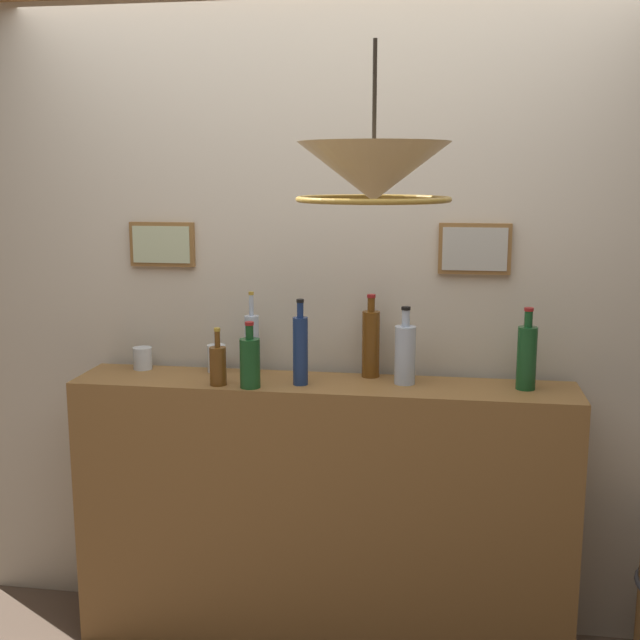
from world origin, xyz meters
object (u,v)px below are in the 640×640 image
liquor_bottle_bourbon (218,365)px  liquor_bottle_vermouth (300,349)px  liquor_bottle_whiskey (250,362)px  pendant_lamp (374,174)px  glass_tumbler_highball (143,358)px  glass_tumbler_rocks (217,358)px  liquor_bottle_scotch (252,343)px  liquor_bottle_rye (527,356)px  liquor_bottle_gin (371,342)px  liquor_bottle_amaro (405,353)px

liquor_bottle_bourbon → liquor_bottle_vermouth: liquor_bottle_vermouth is taller
liquor_bottle_whiskey → pendant_lamp: pendant_lamp is taller
glass_tumbler_highball → glass_tumbler_rocks: bearing=0.3°
liquor_bottle_scotch → liquor_bottle_vermouth: size_ratio=1.00×
liquor_bottle_rye → glass_tumbler_highball: size_ratio=3.40×
liquor_bottle_rye → pendant_lamp: 1.06m
liquor_bottle_scotch → glass_tumbler_rocks: (-0.14, -0.00, -0.07)m
liquor_bottle_whiskey → glass_tumbler_rocks: 0.29m
liquor_bottle_scotch → liquor_bottle_gin: (0.47, 0.01, 0.01)m
liquor_bottle_gin → glass_tumbler_rocks: 0.62m
glass_tumbler_highball → liquor_bottle_bourbon: bearing=-27.3°
liquor_bottle_scotch → liquor_bottle_amaro: bearing=-6.4°
liquor_bottle_bourbon → glass_tumbler_rocks: bearing=107.8°
liquor_bottle_bourbon → pendant_lamp: pendant_lamp is taller
liquor_bottle_amaro → glass_tumbler_highball: liquor_bottle_amaro is taller
liquor_bottle_whiskey → pendant_lamp: size_ratio=0.56×
liquor_bottle_vermouth → pendant_lamp: bearing=-61.7°
liquor_bottle_whiskey → liquor_bottle_vermouth: (0.18, 0.07, 0.04)m
liquor_bottle_rye → pendant_lamp: pendant_lamp is taller
glass_tumbler_highball → liquor_bottle_whiskey: bearing=-22.6°
liquor_bottle_amaro → liquor_bottle_whiskey: bearing=-165.6°
liquor_bottle_vermouth → glass_tumbler_highball: (-0.67, 0.14, -0.09)m
liquor_bottle_gin → glass_tumbler_rocks: bearing=-178.3°
liquor_bottle_whiskey → glass_tumbler_rocks: bearing=132.1°
liquor_bottle_whiskey → liquor_bottle_vermouth: size_ratio=0.76×
glass_tumbler_highball → liquor_bottle_vermouth: bearing=-11.5°
liquor_bottle_gin → glass_tumbler_highball: (-0.92, -0.02, -0.09)m
liquor_bottle_vermouth → liquor_bottle_amaro: bearing=10.8°
liquor_bottle_bourbon → liquor_bottle_gin: liquor_bottle_gin is taller
glass_tumbler_highball → pendant_lamp: pendant_lamp is taller
glass_tumbler_rocks → pendant_lamp: (0.68, -0.73, 0.72)m
liquor_bottle_whiskey → liquor_bottle_bourbon: (-0.13, 0.02, -0.02)m
liquor_bottle_amaro → pendant_lamp: bearing=-95.7°
glass_tumbler_highball → pendant_lamp: 1.43m
liquor_bottle_bourbon → pendant_lamp: (0.62, -0.54, 0.70)m
glass_tumbler_rocks → pendant_lamp: bearing=-46.9°
liquor_bottle_amaro → pendant_lamp: pendant_lamp is taller
pendant_lamp → liquor_bottle_vermouth: bearing=118.3°
liquor_bottle_amaro → liquor_bottle_scotch: bearing=173.6°
liquor_bottle_amaro → liquor_bottle_scotch: (-0.61, 0.07, 0.00)m
liquor_bottle_bourbon → liquor_bottle_rye: bearing=6.0°
liquor_bottle_vermouth → liquor_bottle_whiskey: bearing=-158.0°
liquor_bottle_gin → pendant_lamp: (0.07, -0.75, 0.64)m
glass_tumbler_rocks → liquor_bottle_gin: bearing=1.7°
liquor_bottle_whiskey → liquor_bottle_rye: bearing=7.7°
liquor_bottle_amaro → glass_tumbler_highball: 1.06m
liquor_bottle_gin → pendant_lamp: pendant_lamp is taller
liquor_bottle_vermouth → liquor_bottle_gin: same height
liquor_bottle_amaro → liquor_bottle_vermouth: 0.39m
liquor_bottle_bourbon → glass_tumbler_rocks: (-0.06, 0.19, -0.02)m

